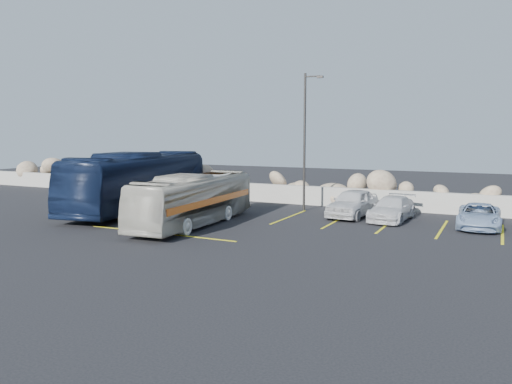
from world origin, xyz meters
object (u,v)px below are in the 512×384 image
at_px(vintage_bus, 194,199).
at_px(tour_coach, 140,181).
at_px(car_c, 392,209).
at_px(car_d, 479,216).
at_px(lamppost, 305,138).
at_px(car_a, 353,203).

height_order(vintage_bus, tour_coach, tour_coach).
relative_size(car_c, car_d, 1.02).
bearing_deg(tour_coach, lamppost, 15.19).
height_order(car_a, car_c, car_a).
bearing_deg(car_d, lamppost, 170.12).
xyz_separation_m(vintage_bus, car_a, (6.44, 5.95, -0.52)).
relative_size(vintage_bus, tour_coach, 0.74).
bearing_deg(lamppost, car_d, -8.37).
relative_size(lamppost, car_a, 1.78).
height_order(tour_coach, car_d, tour_coach).
bearing_deg(car_c, tour_coach, -164.15).
height_order(car_c, car_d, car_c).
xyz_separation_m(vintage_bus, tour_coach, (-5.67, 2.76, 0.45)).
bearing_deg(car_c, car_a, 177.97).
relative_size(car_a, car_d, 1.07).
height_order(car_a, car_d, car_a).
xyz_separation_m(car_a, car_c, (2.18, -0.24, -0.14)).
height_order(lamppost, car_d, lamppost).
bearing_deg(vintage_bus, lamppost, 60.42).
bearing_deg(lamppost, vintage_bus, -116.10).
relative_size(lamppost, car_c, 1.87).
height_order(vintage_bus, car_c, vintage_bus).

